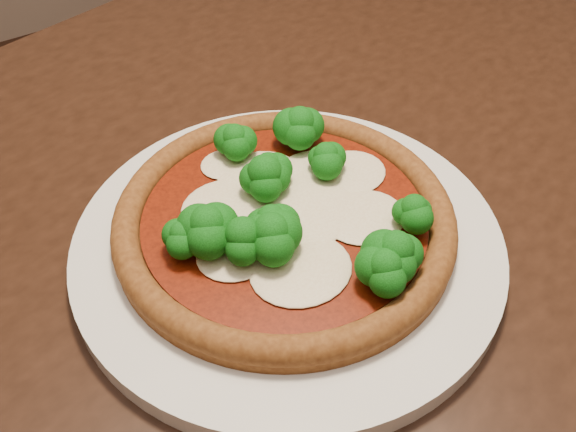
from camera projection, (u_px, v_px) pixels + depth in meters
dining_table at (310, 241)px, 0.67m from camera, size 1.42×1.12×0.75m
plate at (288, 243)px, 0.53m from camera, size 0.35×0.35×0.02m
pizza at (285, 215)px, 0.51m from camera, size 0.28×0.28×0.06m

